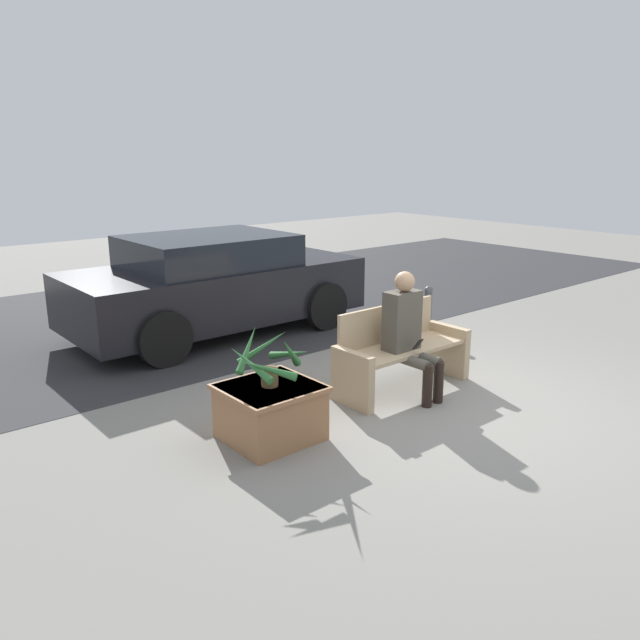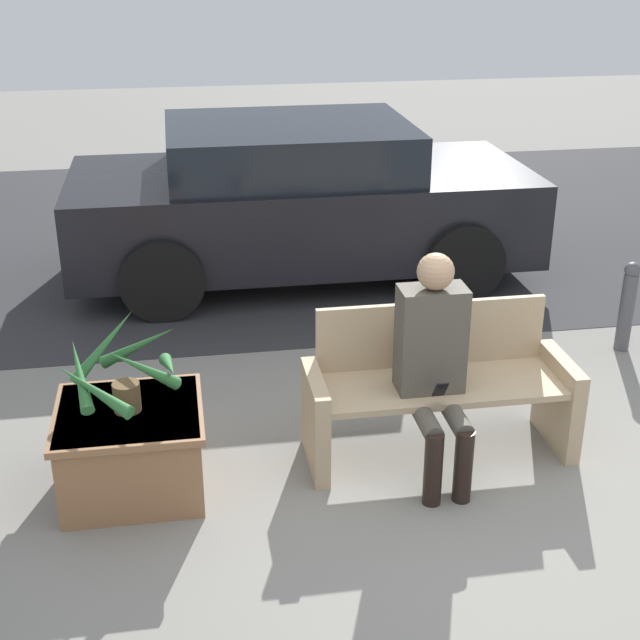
{
  "view_description": "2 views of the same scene",
  "coord_description": "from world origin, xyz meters",
  "px_view_note": "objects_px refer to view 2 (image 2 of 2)",
  "views": [
    {
      "loc": [
        -4.85,
        -3.46,
        2.48
      ],
      "look_at": [
        -1.21,
        0.86,
        0.96
      ],
      "focal_mm": 35.0,
      "sensor_mm": 36.0,
      "label": 1
    },
    {
      "loc": [
        -1.55,
        -3.65,
        2.92
      ],
      "look_at": [
        -0.74,
        1.25,
        0.74
      ],
      "focal_mm": 50.0,
      "sensor_mm": 36.0,
      "label": 2
    }
  ],
  "objects_px": {
    "bench": "(438,388)",
    "potted_plant": "(123,371)",
    "parked_car": "(298,199)",
    "bollard_post": "(627,304)",
    "person_seated": "(434,357)",
    "planter_box": "(132,446)"
  },
  "relations": [
    {
      "from": "person_seated",
      "to": "potted_plant",
      "type": "bearing_deg",
      "value": 178.13
    },
    {
      "from": "bench",
      "to": "potted_plant",
      "type": "bearing_deg",
      "value": -176.06
    },
    {
      "from": "bench",
      "to": "bollard_post",
      "type": "distance_m",
      "value": 2.12
    },
    {
      "from": "planter_box",
      "to": "bollard_post",
      "type": "relative_size",
      "value": 1.16
    },
    {
      "from": "potted_plant",
      "to": "parked_car",
      "type": "relative_size",
      "value": 0.17
    },
    {
      "from": "potted_plant",
      "to": "bollard_post",
      "type": "bearing_deg",
      "value": 19.27
    },
    {
      "from": "bench",
      "to": "person_seated",
      "type": "relative_size",
      "value": 1.21
    },
    {
      "from": "potted_plant",
      "to": "parked_car",
      "type": "xyz_separation_m",
      "value": [
        1.43,
        3.3,
        -0.05
      ]
    },
    {
      "from": "bench",
      "to": "parked_car",
      "type": "distance_m",
      "value": 3.21
    },
    {
      "from": "parked_car",
      "to": "bollard_post",
      "type": "distance_m",
      "value": 3.0
    },
    {
      "from": "potted_plant",
      "to": "bollard_post",
      "type": "relative_size",
      "value": 0.99
    },
    {
      "from": "bench",
      "to": "planter_box",
      "type": "xyz_separation_m",
      "value": [
        -1.8,
        -0.13,
        -0.15
      ]
    },
    {
      "from": "person_seated",
      "to": "parked_car",
      "type": "height_order",
      "value": "parked_car"
    },
    {
      "from": "person_seated",
      "to": "bollard_post",
      "type": "height_order",
      "value": "person_seated"
    },
    {
      "from": "person_seated",
      "to": "bollard_post",
      "type": "distance_m",
      "value": 2.32
    },
    {
      "from": "bench",
      "to": "person_seated",
      "type": "xyz_separation_m",
      "value": [
        -0.09,
        -0.18,
        0.3
      ]
    },
    {
      "from": "person_seated",
      "to": "bollard_post",
      "type": "xyz_separation_m",
      "value": [
        1.88,
        1.32,
        -0.35
      ]
    },
    {
      "from": "bench",
      "to": "bollard_post",
      "type": "xyz_separation_m",
      "value": [
        1.79,
        1.14,
        -0.05
      ]
    },
    {
      "from": "bench",
      "to": "bollard_post",
      "type": "height_order",
      "value": "bench"
    },
    {
      "from": "person_seated",
      "to": "parked_car",
      "type": "xyz_separation_m",
      "value": [
        -0.29,
        3.36,
        -0.02
      ]
    },
    {
      "from": "potted_plant",
      "to": "parked_car",
      "type": "height_order",
      "value": "parked_car"
    },
    {
      "from": "bench",
      "to": "potted_plant",
      "type": "height_order",
      "value": "potted_plant"
    }
  ]
}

